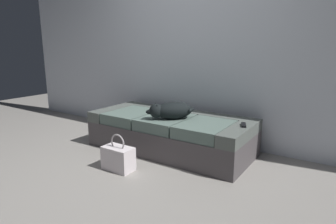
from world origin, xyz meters
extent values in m
plane|color=gray|center=(0.00, 0.00, 0.00)|extent=(10.00, 10.00, 0.00)
cube|color=silver|center=(0.00, 1.71, 1.40)|extent=(6.40, 0.10, 2.80)
cube|color=#4E484A|center=(0.00, 1.13, 0.15)|extent=(1.93, 0.85, 0.30)
cube|color=#565D58|center=(-0.87, 1.13, 0.36)|extent=(0.20, 0.85, 0.13)
cube|color=#565D58|center=(0.87, 1.13, 0.36)|extent=(0.20, 0.85, 0.13)
cube|color=#565D58|center=(0.00, 1.46, 0.36)|extent=(1.53, 0.20, 0.13)
cube|color=slate|center=(-0.51, 1.03, 0.36)|extent=(0.50, 0.63, 0.13)
cube|color=slate|center=(0.00, 1.03, 0.36)|extent=(0.50, 0.63, 0.13)
cube|color=slate|center=(0.51, 1.03, 0.36)|extent=(0.50, 0.63, 0.13)
ellipsoid|color=black|center=(0.12, 1.02, 0.52)|extent=(0.47, 0.47, 0.19)
sphere|color=black|center=(-0.02, 0.88, 0.53)|extent=(0.16, 0.16, 0.16)
ellipsoid|color=black|center=(-0.07, 0.83, 0.52)|extent=(0.11, 0.11, 0.06)
cone|color=black|center=(0.01, 0.85, 0.59)|extent=(0.04, 0.04, 0.05)
cone|color=black|center=(-0.05, 0.91, 0.59)|extent=(0.04, 0.04, 0.05)
ellipsoid|color=black|center=(0.28, 1.13, 0.53)|extent=(0.09, 0.17, 0.05)
cube|color=black|center=(0.88, 1.16, 0.44)|extent=(0.10, 0.16, 0.02)
cube|color=silver|center=(-0.12, 0.35, 0.12)|extent=(0.32, 0.18, 0.24)
torus|color=#9F979A|center=(-0.12, 0.35, 0.29)|extent=(0.18, 0.02, 0.18)
camera|label=1|loc=(1.81, -1.64, 1.24)|focal=30.75mm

